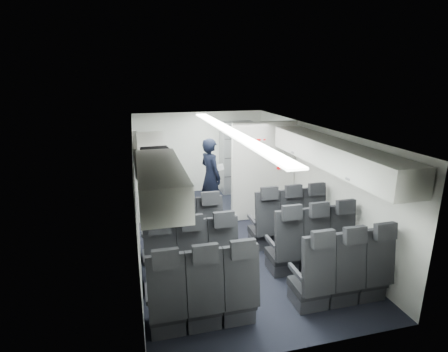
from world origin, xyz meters
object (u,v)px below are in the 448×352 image
seat_row_front (237,230)px  galley_unit (237,157)px  seat_row_mid (253,254)px  seat_row_rear (276,287)px  carry_on_bag (155,156)px  boarding_door (139,176)px  flight_attendant (211,176)px

seat_row_front → galley_unit: galley_unit is taller
seat_row_mid → seat_row_rear: 0.90m
seat_row_front → seat_row_mid: same height
carry_on_bag → boarding_door: bearing=92.5°
seat_row_rear → carry_on_bag: size_ratio=7.69×
carry_on_bag → galley_unit: bearing=48.0°
seat_row_mid → galley_unit: bearing=77.1°
seat_row_mid → boarding_door: bearing=118.8°
seat_row_rear → boarding_door: bearing=112.9°
flight_attendant → carry_on_bag: 2.39m
seat_row_front → seat_row_mid: size_ratio=1.00×
seat_row_mid → flight_attendant: 2.84m
seat_row_mid → boarding_door: boarding_door is taller
boarding_door → carry_on_bag: (0.28, -1.96, 0.86)m
boarding_door → carry_on_bag: 2.16m
galley_unit → boarding_door: galley_unit is taller
boarding_door → galley_unit: bearing=24.3°
carry_on_bag → seat_row_mid: bearing=-42.5°
seat_row_front → galley_unit: (0.95, 3.25, 0.55)m
galley_unit → boarding_door: (-2.59, -1.17, 0.00)m
seat_row_mid → boarding_door: 3.45m
flight_attendant → carry_on_bag: (-1.30, -1.78, 0.95)m
seat_row_mid → galley_unit: galley_unit is taller
seat_row_rear → galley_unit: galley_unit is taller
galley_unit → boarding_door: 2.84m
boarding_door → seat_row_rear: bearing=-67.1°
galley_unit → boarding_door: size_ratio=1.02×
seat_row_front → carry_on_bag: carry_on_bag is taller
seat_row_rear → carry_on_bag: 2.75m
boarding_door → carry_on_bag: size_ratio=4.30×
flight_attendant → carry_on_bag: carry_on_bag is taller
boarding_door → carry_on_bag: carry_on_bag is taller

